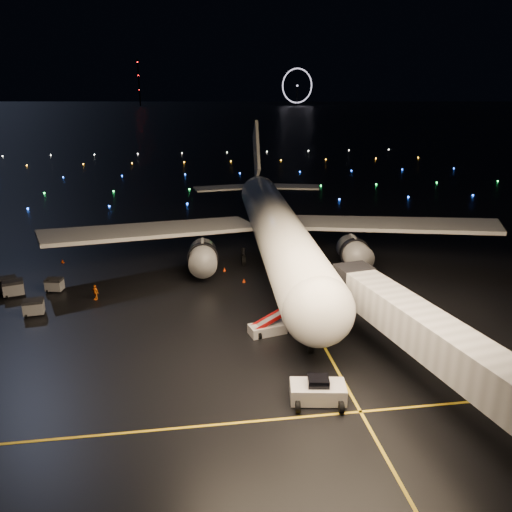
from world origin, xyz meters
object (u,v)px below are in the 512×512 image
object	(u,v)px
baggage_cart_0	(54,285)
baggage_cart_3	(7,285)
airliner	(274,198)
baggage_cart_2	(13,288)
baggage_cart_1	(34,307)
crew_c	(95,292)
pushback_tug	(318,389)
belt_loader	(271,318)

from	to	relation	value
baggage_cart_0	baggage_cart_3	size ratio (longest dim) A/B	0.83
airliner	baggage_cart_2	world-z (taller)	airliner
baggage_cart_0	baggage_cart_1	distance (m)	6.46
baggage_cart_0	baggage_cart_3	xyz separation A→B (m)	(-5.35, 0.29, 0.16)
crew_c	baggage_cart_2	world-z (taller)	baggage_cart_2
airliner	baggage_cart_3	bearing A→B (deg)	-163.74
pushback_tug	baggage_cart_0	bearing A→B (deg)	143.47
airliner	baggage_cart_1	bearing A→B (deg)	-149.71
airliner	pushback_tug	bearing A→B (deg)	-91.51
airliner	baggage_cart_0	xyz separation A→B (m)	(-27.35, -8.17, -7.84)
pushback_tug	crew_c	world-z (taller)	pushback_tug
pushback_tug	baggage_cart_0	xyz separation A→B (m)	(-24.87, 25.40, -0.20)
baggage_cart_2	baggage_cart_3	xyz separation A→B (m)	(-1.04, 1.03, 0.02)
airliner	baggage_cart_3	distance (m)	34.51
baggage_cart_1	baggage_cart_3	xyz separation A→B (m)	(-4.75, 6.73, 0.09)
baggage_cart_0	baggage_cart_1	bearing A→B (deg)	-84.09
baggage_cart_1	baggage_cart_2	distance (m)	6.79
airliner	baggage_cart_3	size ratio (longest dim) A/B	27.42
crew_c	baggage_cart_2	distance (m)	9.74
belt_loader	baggage_cart_3	xyz separation A→B (m)	(-28.61, 14.21, -0.58)
pushback_tug	crew_c	size ratio (longest dim) A/B	2.33
baggage_cart_0	baggage_cart_3	world-z (taller)	baggage_cart_3
airliner	belt_loader	distance (m)	23.56
airliner	baggage_cart_1	world-z (taller)	airliner
baggage_cart_2	baggage_cart_1	bearing A→B (deg)	-74.24
baggage_cart_0	pushback_tug	bearing A→B (deg)	-34.32
belt_loader	crew_c	world-z (taller)	belt_loader
crew_c	baggage_cart_0	world-z (taller)	crew_c
baggage_cart_1	belt_loader	bearing A→B (deg)	-25.34
baggage_cart_1	baggage_cart_3	world-z (taller)	baggage_cart_3
belt_loader	baggage_cart_1	world-z (taller)	belt_loader
baggage_cart_0	airliner	bearing A→B (deg)	27.91
airliner	pushback_tug	size ratio (longest dim) A/B	14.65
pushback_tug	baggage_cart_0	size ratio (longest dim) A/B	2.25
belt_loader	baggage_cart_0	size ratio (longest dim) A/B	3.40
baggage_cart_2	baggage_cart_3	distance (m)	1.47
baggage_cart_0	baggage_cart_3	bearing A→B (deg)	-171.84
pushback_tug	baggage_cart_0	distance (m)	35.55
crew_c	baggage_cart_3	bearing A→B (deg)	-155.87
airliner	pushback_tug	xyz separation A→B (m)	(-2.48, -33.57, -7.64)
airliner	baggage_cart_2	bearing A→B (deg)	-161.57
airliner	baggage_cart_3	xyz separation A→B (m)	(-32.70, -7.88, -7.68)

